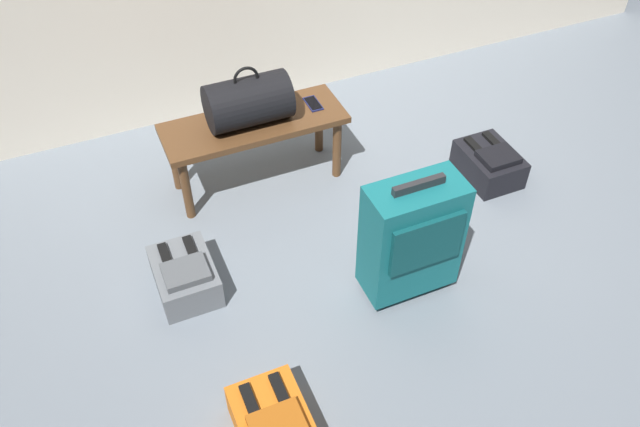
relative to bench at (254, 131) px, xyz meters
The scene contains 8 objects.
ground_plane 0.95m from the bench, 60.62° to the right, with size 6.60×6.60×0.00m, color slate.
bench is the anchor object (origin of this frame).
duffel_bag_black 0.20m from the bench, behind, with size 0.44×0.26×0.34m.
cell_phone 0.36m from the bench, ahead, with size 0.07×0.14×0.01m.
suitcase_upright_teal 1.12m from the bench, 68.92° to the right, with size 0.44×0.25×0.69m.
backpack_orange 1.62m from the bench, 107.08° to the right, with size 0.28×0.38×0.21m.
backpack_dark 1.37m from the bench, 21.39° to the right, with size 0.28×0.38×0.21m.
backpack_grey 0.90m from the bench, 133.48° to the right, with size 0.28×0.38×0.21m.
Camera 1 is at (-1.23, -2.00, 2.51)m, focal length 36.46 mm.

